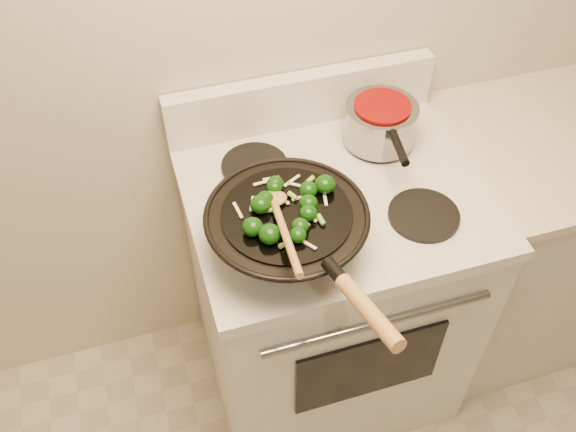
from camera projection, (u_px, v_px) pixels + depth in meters
name	position (u px, v px, depth m)	size (l,w,h in m)	color
stove	(328.00, 291.00, 2.01)	(0.78, 0.67, 1.08)	silver
counter_unit	(553.00, 230.00, 2.20)	(0.90, 0.62, 0.91)	silver
wok	(288.00, 229.00, 1.48)	(0.38, 0.63, 0.21)	black
stirfry	(287.00, 208.00, 1.44)	(0.24, 0.24, 0.04)	#0C3408
wooden_spoon	(280.00, 218.00, 1.40)	(0.07, 0.31, 0.08)	#A37640
saucepan	(381.00, 123.00, 1.76)	(0.20, 0.32, 0.12)	gray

